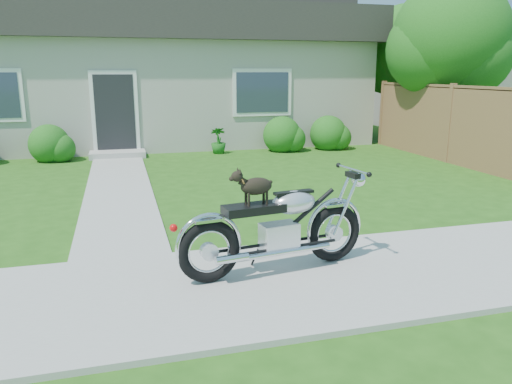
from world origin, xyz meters
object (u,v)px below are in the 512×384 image
at_px(potted_plant_left, 43,144).
at_px(motorcycle_with_dog, 279,226).
at_px(tree_near, 456,41).
at_px(tree_far, 409,53).
at_px(fence, 450,124).
at_px(potted_plant_right, 218,140).
at_px(house, 161,72).

relative_size(potted_plant_left, motorcycle_with_dog, 0.37).
relative_size(tree_near, tree_far, 1.07).
bearing_deg(fence, potted_plant_right, 151.48).
bearing_deg(tree_near, potted_plant_right, 166.56).
relative_size(tree_far, potted_plant_left, 5.14).
height_order(house, fence, house).
bearing_deg(potted_plant_right, fence, -28.52).
height_order(tree_far, potted_plant_left, tree_far).
xyz_separation_m(fence, motorcycle_with_dog, (-6.13, -5.52, -0.39)).
height_order(fence, motorcycle_with_dog, fence).
bearing_deg(house, fence, -44.74).
distance_m(house, potted_plant_left, 5.05).
height_order(house, motorcycle_with_dog, house).
relative_size(tree_far, potted_plant_right, 6.00).
xyz_separation_m(tree_near, tree_far, (0.48, 2.97, -0.20)).
distance_m(tree_near, tree_far, 3.01).
bearing_deg(tree_near, tree_far, 80.88).
bearing_deg(potted_plant_left, tree_far, 7.84).
bearing_deg(fence, potted_plant_left, 163.68).
height_order(fence, potted_plant_right, fence).
relative_size(fence, tree_near, 1.44).
bearing_deg(tree_far, potted_plant_left, -172.16).
distance_m(fence, tree_near, 2.59).
height_order(house, potted_plant_left, house).
relative_size(house, fence, 1.90).
height_order(tree_far, potted_plant_right, tree_far).
xyz_separation_m(tree_far, potted_plant_right, (-6.57, -1.51, -2.38)).
bearing_deg(motorcycle_with_dog, potted_plant_left, 104.11).
distance_m(house, motorcycle_with_dog, 11.88).
bearing_deg(potted_plant_left, motorcycle_with_dog, -67.61).
distance_m(potted_plant_left, motorcycle_with_dog, 9.00).
relative_size(house, potted_plant_left, 15.16).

